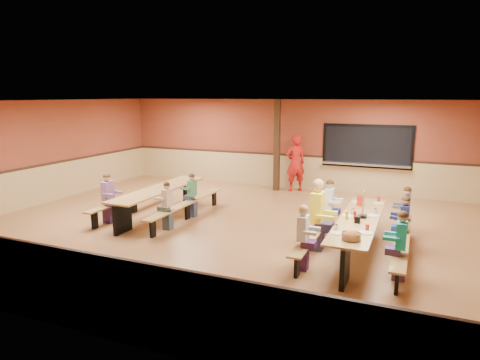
% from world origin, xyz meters
% --- Properties ---
extents(ground, '(12.00, 12.00, 0.00)m').
position_xyz_m(ground, '(0.00, 0.00, 0.00)').
color(ground, brown).
rests_on(ground, ground).
extents(room_envelope, '(12.04, 10.04, 3.02)m').
position_xyz_m(room_envelope, '(0.00, 0.00, 0.69)').
color(room_envelope, brown).
rests_on(room_envelope, ground).
extents(kitchen_pass_through, '(2.78, 0.28, 1.38)m').
position_xyz_m(kitchen_pass_through, '(2.60, 4.96, 1.49)').
color(kitchen_pass_through, black).
rests_on(kitchen_pass_through, ground).
extents(structural_post, '(0.18, 0.18, 3.00)m').
position_xyz_m(structural_post, '(-0.20, 4.40, 1.50)').
color(structural_post, black).
rests_on(structural_post, ground).
extents(cafeteria_table_main, '(1.91, 3.70, 0.74)m').
position_xyz_m(cafeteria_table_main, '(3.15, -0.57, 0.53)').
color(cafeteria_table_main, '#AA8143').
rests_on(cafeteria_table_main, ground).
extents(cafeteria_table_second, '(1.91, 3.70, 0.74)m').
position_xyz_m(cafeteria_table_second, '(-2.06, 0.25, 0.53)').
color(cafeteria_table_second, '#AA8143').
rests_on(cafeteria_table_second, ground).
extents(seated_child_white_left, '(0.36, 0.30, 1.20)m').
position_xyz_m(seated_child_white_left, '(2.32, -1.77, 0.60)').
color(seated_child_white_left, silver).
rests_on(seated_child_white_left, ground).
extents(seated_adult_yellow, '(0.49, 0.40, 1.46)m').
position_xyz_m(seated_adult_yellow, '(2.32, -0.64, 0.73)').
color(seated_adult_yellow, yellow).
rests_on(seated_adult_yellow, ground).
extents(seated_child_grey_left, '(0.38, 0.31, 1.22)m').
position_xyz_m(seated_child_grey_left, '(2.32, 0.60, 0.61)').
color(seated_child_grey_left, white).
rests_on(seated_child_grey_left, ground).
extents(seated_child_teal_right, '(0.37, 0.30, 1.21)m').
position_xyz_m(seated_child_teal_right, '(3.97, -1.53, 0.60)').
color(seated_child_teal_right, '#18AEAF').
rests_on(seated_child_teal_right, ground).
extents(seated_child_navy_right, '(0.35, 0.29, 1.17)m').
position_xyz_m(seated_child_navy_right, '(3.97, -0.18, 0.58)').
color(seated_child_navy_right, '#19214F').
rests_on(seated_child_navy_right, ground).
extents(seated_child_char_right, '(0.35, 0.29, 1.18)m').
position_xyz_m(seated_child_char_right, '(3.97, 0.72, 0.59)').
color(seated_child_char_right, '#4A4D54').
rests_on(seated_child_char_right, ground).
extents(seated_child_purple_sec, '(0.38, 0.31, 1.24)m').
position_xyz_m(seated_child_purple_sec, '(-2.88, -0.79, 0.62)').
color(seated_child_purple_sec, '#8E639E').
rests_on(seated_child_purple_sec, ground).
extents(seated_child_green_sec, '(0.33, 0.27, 1.13)m').
position_xyz_m(seated_child_green_sec, '(-1.23, 0.52, 0.56)').
color(seated_child_green_sec, '#3D7E53').
rests_on(seated_child_green_sec, ground).
extents(seated_child_tan_sec, '(0.33, 0.27, 1.14)m').
position_xyz_m(seated_child_tan_sec, '(-1.23, -0.68, 0.57)').
color(seated_child_tan_sec, beige).
rests_on(seated_child_tan_sec, ground).
extents(standing_woman, '(0.81, 0.79, 1.88)m').
position_xyz_m(standing_woman, '(0.40, 4.55, 0.94)').
color(standing_woman, '#B41814').
rests_on(standing_woman, ground).
extents(punch_pitcher, '(0.16, 0.16, 0.22)m').
position_xyz_m(punch_pitcher, '(3.03, 0.46, 0.85)').
color(punch_pitcher, red).
rests_on(punch_pitcher, cafeteria_table_main).
extents(chip_bowl, '(0.32, 0.32, 0.15)m').
position_xyz_m(chip_bowl, '(3.20, -1.93, 0.81)').
color(chip_bowl, orange).
rests_on(chip_bowl, cafeteria_table_main).
extents(napkin_dispenser, '(0.10, 0.14, 0.13)m').
position_xyz_m(napkin_dispenser, '(3.15, -0.88, 0.80)').
color(napkin_dispenser, black).
rests_on(napkin_dispenser, cafeteria_table_main).
extents(condiment_mustard, '(0.06, 0.06, 0.17)m').
position_xyz_m(condiment_mustard, '(2.93, -0.75, 0.82)').
color(condiment_mustard, yellow).
rests_on(condiment_mustard, cafeteria_table_main).
extents(condiment_ketchup, '(0.06, 0.06, 0.17)m').
position_xyz_m(condiment_ketchup, '(3.07, -0.68, 0.82)').
color(condiment_ketchup, '#B2140F').
rests_on(condiment_ketchup, cafeteria_table_main).
extents(table_paddle, '(0.16, 0.16, 0.56)m').
position_xyz_m(table_paddle, '(3.20, -0.50, 0.88)').
color(table_paddle, black).
rests_on(table_paddle, cafeteria_table_main).
extents(place_settings, '(0.65, 3.30, 0.11)m').
position_xyz_m(place_settings, '(3.15, -0.57, 0.80)').
color(place_settings, beige).
rests_on(place_settings, cafeteria_table_main).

